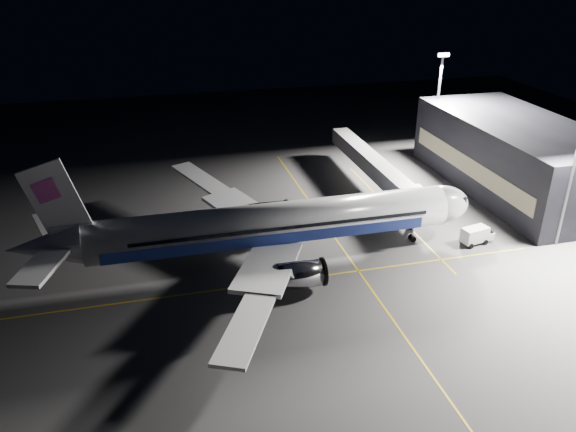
% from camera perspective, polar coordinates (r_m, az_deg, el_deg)
% --- Properties ---
extents(ground, '(200.00, 200.00, 0.00)m').
position_cam_1_polar(ground, '(76.85, -1.44, -4.30)').
color(ground, '#4C4C4F').
rests_on(ground, ground).
extents(guide_line_main, '(0.25, 80.00, 0.01)m').
position_cam_1_polar(guide_line_main, '(79.34, 5.63, -3.40)').
color(guide_line_main, gold).
rests_on(guide_line_main, ground).
extents(guide_line_cross, '(70.00, 0.25, 0.01)m').
position_cam_1_polar(guide_line_cross, '(71.83, -0.36, -6.61)').
color(guide_line_cross, gold).
rests_on(guide_line_cross, ground).
extents(guide_line_side, '(0.25, 40.00, 0.01)m').
position_cam_1_polar(guide_line_side, '(91.80, 10.64, 0.47)').
color(guide_line_side, gold).
rests_on(guide_line_side, ground).
extents(airliner, '(61.48, 54.22, 16.64)m').
position_cam_1_polar(airliner, '(74.21, -2.29, -0.94)').
color(airliner, silver).
rests_on(airliner, ground).
extents(terminal, '(18.12, 40.00, 12.00)m').
position_cam_1_polar(terminal, '(104.62, 22.13, 5.69)').
color(terminal, black).
rests_on(terminal, ground).
extents(jet_bridge, '(3.60, 34.40, 6.30)m').
position_cam_1_polar(jet_bridge, '(96.81, 8.93, 4.89)').
color(jet_bridge, '#B2B2B7').
rests_on(jet_bridge, ground).
extents(floodlight_mast_north, '(2.40, 0.68, 20.70)m').
position_cam_1_polar(floodlight_mast_north, '(114.26, 15.02, 11.62)').
color(floodlight_mast_north, '#59595E').
rests_on(floodlight_mast_north, ground).
extents(floodlight_mast_south, '(2.40, 0.67, 20.70)m').
position_cam_1_polar(floodlight_mast_south, '(84.41, 27.11, 4.84)').
color(floodlight_mast_south, '#59595E').
rests_on(floodlight_mast_south, ground).
extents(service_truck, '(5.21, 2.92, 2.52)m').
position_cam_1_polar(service_truck, '(84.44, 18.65, -1.81)').
color(service_truck, silver).
rests_on(service_truck, ground).
extents(baggage_tug, '(2.97, 2.71, 1.75)m').
position_cam_1_polar(baggage_tug, '(86.44, -5.85, -0.25)').
color(baggage_tug, black).
rests_on(baggage_tug, ground).
extents(safety_cone_a, '(0.38, 0.38, 0.58)m').
position_cam_1_polar(safety_cone_a, '(84.16, -1.40, -1.26)').
color(safety_cone_a, '#EE3C0A').
rests_on(safety_cone_a, ground).
extents(safety_cone_b, '(0.44, 0.44, 0.66)m').
position_cam_1_polar(safety_cone_b, '(85.88, 1.08, -0.65)').
color(safety_cone_b, '#EE3C0A').
rests_on(safety_cone_b, ground).
extents(safety_cone_c, '(0.38, 0.38, 0.57)m').
position_cam_1_polar(safety_cone_c, '(83.34, -7.50, -1.78)').
color(safety_cone_c, '#EE3C0A').
rests_on(safety_cone_c, ground).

